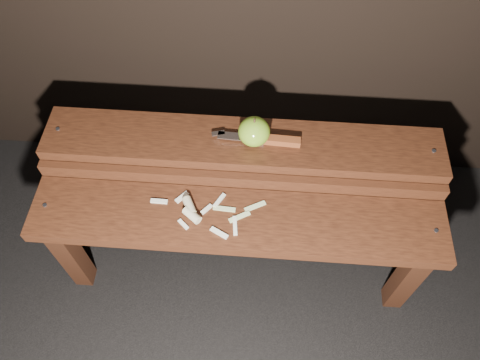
# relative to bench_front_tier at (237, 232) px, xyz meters

# --- Properties ---
(ground) EXTENTS (60.00, 60.00, 0.00)m
(ground) POSITION_rel_bench_front_tier_xyz_m (0.00, 0.06, -0.35)
(ground) COLOR black
(bench_front_tier) EXTENTS (1.20, 0.20, 0.42)m
(bench_front_tier) POSITION_rel_bench_front_tier_xyz_m (0.00, 0.00, 0.00)
(bench_front_tier) COLOR black
(bench_front_tier) RESTS_ON ground
(bench_rear_tier) EXTENTS (1.20, 0.21, 0.50)m
(bench_rear_tier) POSITION_rel_bench_front_tier_xyz_m (0.00, 0.23, 0.06)
(bench_rear_tier) COLOR black
(bench_rear_tier) RESTS_ON ground
(apple) EXTENTS (0.09, 0.09, 0.10)m
(apple) POSITION_rel_bench_front_tier_xyz_m (0.03, 0.23, 0.19)
(apple) COLOR olive
(apple) RESTS_ON bench_rear_tier
(knife) EXTENTS (0.27, 0.04, 0.02)m
(knife) POSITION_rel_bench_front_tier_xyz_m (0.08, 0.23, 0.16)
(knife) COLOR brown
(knife) RESTS_ON bench_rear_tier
(apple_scraps) EXTENTS (0.34, 0.15, 0.03)m
(apple_scraps) POSITION_rel_bench_front_tier_xyz_m (-0.11, 0.02, 0.08)
(apple_scraps) COLOR beige
(apple_scraps) RESTS_ON bench_front_tier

